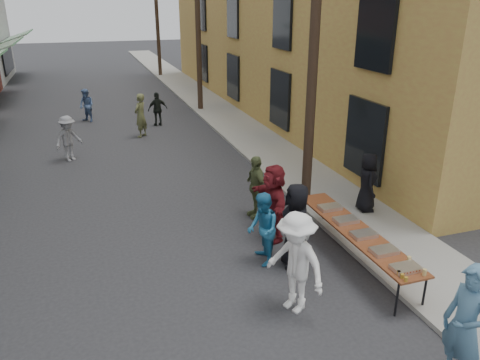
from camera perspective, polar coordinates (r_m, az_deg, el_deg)
ground at (r=9.51m, az=-7.88°, el=-12.62°), size 120.00×120.00×0.00m
sidewalk at (r=24.24m, az=-3.21°, el=8.71°), size 2.20×60.00×0.10m
building_ochre at (r=25.10m, az=11.65°, el=20.17°), size 10.00×28.00×10.00m
utility_pole_near at (r=12.21m, az=9.09°, el=17.36°), size 0.26×0.26×9.00m
utility_pole_mid at (r=23.51m, az=-5.18°, el=19.23°), size 0.26×0.26×9.00m
utility_pole_far at (r=35.28m, az=-10.13°, el=19.62°), size 0.26×0.26×9.00m
serving_table at (r=10.16m, az=13.89°, el=-6.09°), size 0.70×4.00×0.75m
catering_tray_sausage at (r=8.96m, az=19.55°, el=-10.08°), size 0.50×0.33×0.08m
catering_tray_foil_b at (r=9.40m, az=17.15°, el=-8.24°), size 0.50×0.33×0.08m
catering_tray_buns at (r=9.90m, az=14.84°, el=-6.42°), size 0.50×0.33×0.08m
catering_tray_foil_d at (r=10.42m, az=12.77°, el=-4.78°), size 0.50×0.33×0.08m
catering_tray_buns_end at (r=10.96m, az=10.91°, el=-3.29°), size 0.50×0.33×0.08m
condiment_jar_a at (r=8.64m, az=19.58°, el=-11.32°), size 0.07×0.07×0.08m
condiment_jar_b at (r=8.71m, az=19.18°, el=-11.01°), size 0.07×0.07×0.08m
condiment_jar_c at (r=8.77m, az=18.78°, el=-10.70°), size 0.07×0.07×0.08m
cup_stack at (r=8.91m, az=21.58°, el=-10.43°), size 0.08×0.08×0.12m
guest_front_a at (r=9.73m, az=6.81°, el=-5.54°), size 0.73×0.98×1.82m
guest_front_b at (r=7.55m, az=25.72°, el=-15.84°), size 0.50×0.73×1.95m
guest_front_c at (r=9.79m, az=2.79°, el=-6.01°), size 0.69×0.84×1.58m
guest_front_d at (r=8.36m, az=6.79°, el=-9.99°), size 1.16×1.41×1.91m
guest_front_e at (r=11.86m, az=1.94°, el=-0.83°), size 0.46×0.99×1.64m
guest_queue_back at (r=10.75m, az=4.07°, el=-2.74°), size 0.60×1.71×1.83m
server at (r=12.43m, az=15.25°, el=-0.26°), size 0.70×0.87×1.55m
passerby_left at (r=17.17m, az=-20.20°, el=4.77°), size 1.17×1.08×1.58m
passerby_mid at (r=21.14m, az=-10.00°, el=8.50°), size 0.91×0.48×1.48m
passerby_right at (r=19.45m, az=-12.03°, el=7.70°), size 0.74×0.77×1.77m
passerby_far at (r=22.64m, az=-18.19°, el=8.62°), size 0.90×0.92×1.49m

